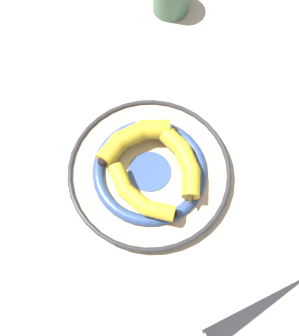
# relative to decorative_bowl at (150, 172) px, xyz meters

# --- Properties ---
(ground_plane) EXTENTS (2.80, 2.80, 0.00)m
(ground_plane) POSITION_rel_decorative_bowl_xyz_m (-0.03, -0.01, -0.01)
(ground_plane) COLOR beige
(decorative_bowl) EXTENTS (0.34, 0.34, 0.03)m
(decorative_bowl) POSITION_rel_decorative_bowl_xyz_m (0.00, 0.00, 0.00)
(decorative_bowl) COLOR beige
(decorative_bowl) RESTS_ON ground_plane
(banana_a) EXTENTS (0.12, 0.15, 0.03)m
(banana_a) POSITION_rel_decorative_bowl_xyz_m (0.03, 0.06, 0.03)
(banana_a) COLOR yellow
(banana_a) RESTS_ON decorative_bowl
(banana_b) EXTENTS (0.07, 0.17, 0.04)m
(banana_b) POSITION_rel_decorative_bowl_xyz_m (-0.07, 0.00, 0.03)
(banana_b) COLOR yellow
(banana_b) RESTS_ON decorative_bowl
(banana_c) EXTENTS (0.18, 0.09, 0.04)m
(banana_c) POSITION_rel_decorative_bowl_xyz_m (0.02, -0.06, 0.04)
(banana_c) COLOR gold
(banana_c) RESTS_ON decorative_bowl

